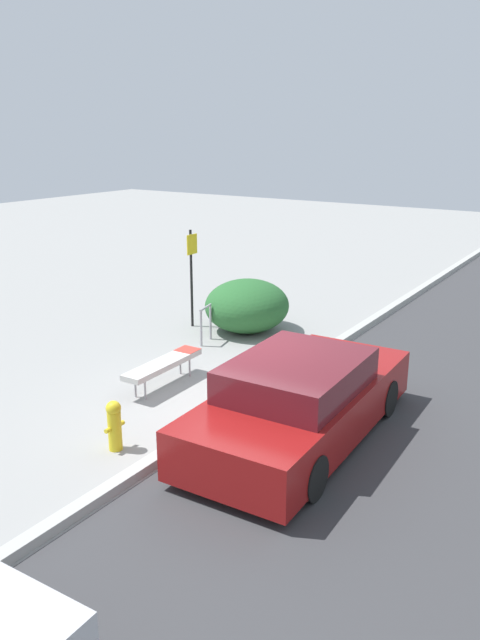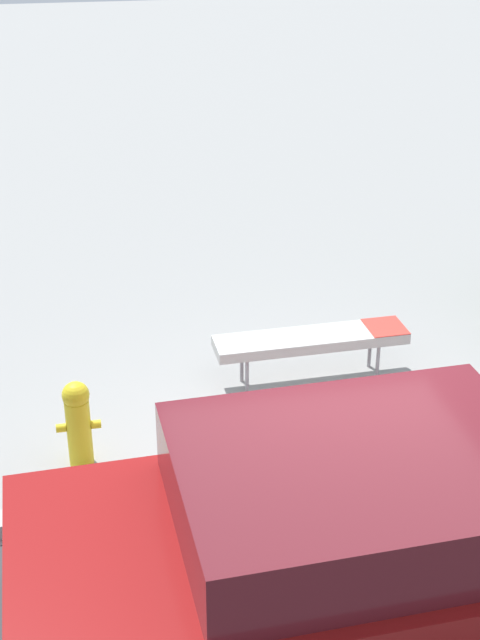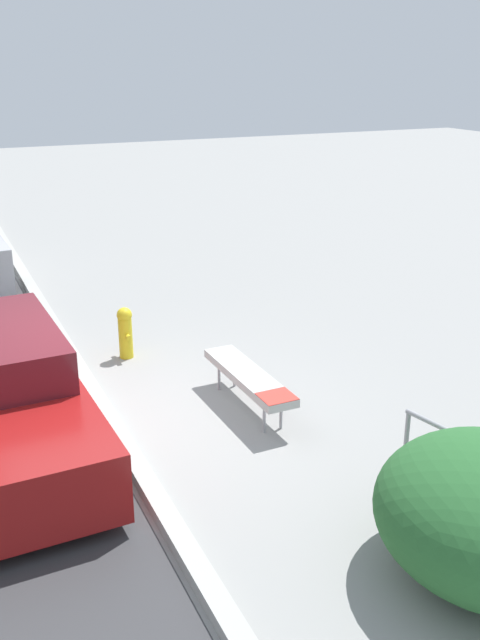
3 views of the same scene
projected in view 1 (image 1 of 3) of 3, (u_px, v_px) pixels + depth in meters
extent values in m
plane|color=gray|center=(233.00, 413.00, 10.27)|extent=(60.00, 60.00, 0.00)
cube|color=#A8A8A3|center=(233.00, 410.00, 10.25)|extent=(60.00, 0.20, 0.13)
cylinder|color=#99999E|center=(145.00, 390.00, 10.73)|extent=(0.04, 0.04, 0.38)
cylinder|color=#99999E|center=(190.00, 367.00, 11.77)|extent=(0.04, 0.04, 0.38)
cylinder|color=#99999E|center=(135.00, 387.00, 10.84)|extent=(0.04, 0.04, 0.38)
cylinder|color=#99999E|center=(180.00, 364.00, 11.89)|extent=(0.04, 0.04, 0.38)
cube|color=#B2B2AD|center=(163.00, 364.00, 11.24)|extent=(1.84, 0.44, 0.10)
cube|color=red|center=(188.00, 349.00, 11.82)|extent=(0.37, 0.40, 0.01)
cylinder|color=#99999E|center=(201.00, 328.00, 13.37)|extent=(0.05, 0.05, 0.80)
cylinder|color=#99999E|center=(210.00, 322.00, 13.82)|extent=(0.05, 0.05, 0.80)
cylinder|color=#99999E|center=(206.00, 308.00, 13.48)|extent=(0.55, 0.17, 0.05)
cylinder|color=black|center=(191.00, 279.00, 14.54)|extent=(0.06, 0.06, 2.30)
cube|color=yellow|center=(192.00, 244.00, 14.28)|extent=(0.36, 0.02, 0.46)
cylinder|color=gold|center=(115.00, 431.00, 9.02)|extent=(0.20, 0.20, 0.60)
sphere|color=gold|center=(113.00, 408.00, 8.92)|extent=(0.22, 0.22, 0.22)
cylinder|color=gold|center=(108.00, 431.00, 8.89)|extent=(0.08, 0.07, 0.07)
cylinder|color=gold|center=(121.00, 423.00, 9.12)|extent=(0.08, 0.07, 0.07)
ellipsoid|color=#28602D|center=(247.00, 306.00, 14.35)|extent=(2.00, 1.92, 1.21)
cylinder|color=black|center=(293.00, 377.00, 10.97)|extent=(0.61, 0.20, 0.60)
cylinder|color=black|center=(387.00, 398.00, 10.13)|extent=(0.61, 0.20, 0.60)
cylinder|color=black|center=(201.00, 444.00, 8.65)|extent=(0.61, 0.20, 0.60)
cylinder|color=black|center=(313.00, 477.00, 7.80)|extent=(0.61, 0.20, 0.60)
cube|color=maroon|center=(302.00, 407.00, 9.33)|extent=(4.65, 2.00, 0.70)
cube|color=#59171F|center=(297.00, 375.00, 9.01)|extent=(2.26, 1.73, 0.49)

